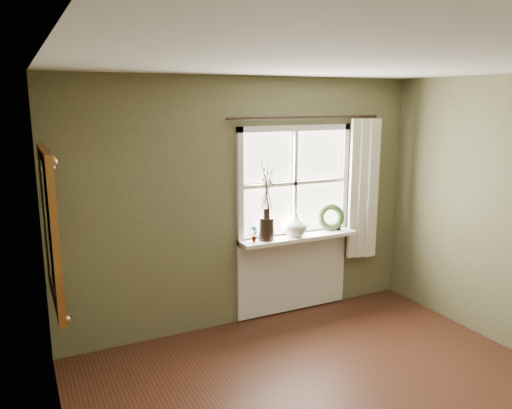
{
  "coord_description": "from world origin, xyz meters",
  "views": [
    {
      "loc": [
        -2.17,
        -2.37,
        2.36
      ],
      "look_at": [
        -0.25,
        1.55,
        1.44
      ],
      "focal_mm": 35.0,
      "sensor_mm": 36.0,
      "label": 1
    }
  ],
  "objects_px": {
    "cream_vase": "(295,224)",
    "gilt_mirror": "(50,228)",
    "dark_jug": "(266,229)",
    "wreath": "(331,220)"
  },
  "relations": [
    {
      "from": "cream_vase",
      "to": "gilt_mirror",
      "type": "distance_m",
      "value": 2.56
    },
    {
      "from": "cream_vase",
      "to": "gilt_mirror",
      "type": "xyz_separation_m",
      "value": [
        -2.47,
        -0.57,
        0.37
      ]
    },
    {
      "from": "gilt_mirror",
      "to": "cream_vase",
      "type": "bearing_deg",
      "value": 13.07
    },
    {
      "from": "dark_jug",
      "to": "cream_vase",
      "type": "relative_size",
      "value": 0.92
    },
    {
      "from": "cream_vase",
      "to": "wreath",
      "type": "bearing_deg",
      "value": 4.72
    },
    {
      "from": "dark_jug",
      "to": "cream_vase",
      "type": "height_order",
      "value": "cream_vase"
    },
    {
      "from": "cream_vase",
      "to": "gilt_mirror",
      "type": "bearing_deg",
      "value": -166.93
    },
    {
      "from": "cream_vase",
      "to": "wreath",
      "type": "relative_size",
      "value": 0.86
    },
    {
      "from": "dark_jug",
      "to": "cream_vase",
      "type": "bearing_deg",
      "value": 0.0
    },
    {
      "from": "dark_jug",
      "to": "gilt_mirror",
      "type": "distance_m",
      "value": 2.23
    }
  ]
}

